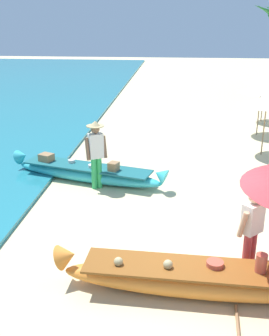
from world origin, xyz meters
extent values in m
plane|color=beige|center=(0.00, 0.00, 0.00)|extent=(80.00, 80.00, 0.00)
ellipsoid|color=orange|center=(0.44, -1.10, 0.23)|extent=(4.53, 0.88, 0.46)
cone|color=orange|center=(-1.76, -1.02, 0.51)|extent=(0.42, 0.44, 0.50)
cube|color=brown|center=(0.44, -1.10, 0.46)|extent=(3.81, 0.86, 0.04)
sphere|color=tan|center=(-0.89, -1.14, 0.54)|extent=(0.15, 0.15, 0.15)
sphere|color=tan|center=(-0.11, -1.14, 0.54)|extent=(0.15, 0.15, 0.15)
cylinder|color=#B74C38|center=(0.64, -1.02, 0.51)|extent=(0.28, 0.28, 0.10)
cylinder|color=#B74C38|center=(1.32, -1.10, 0.62)|extent=(0.18, 0.18, 0.32)
ellipsoid|color=#33B2BC|center=(-2.39, 3.50, 0.21)|extent=(4.27, 1.79, 0.41)
cone|color=#33B2BC|center=(-0.39, 2.96, 0.46)|extent=(0.50, 0.51, 0.49)
cone|color=#33B2BC|center=(-4.39, 4.04, 0.46)|extent=(0.50, 0.51, 0.49)
cube|color=#1C6267|center=(-2.39, 3.50, 0.41)|extent=(3.62, 1.62, 0.04)
cube|color=#9E754C|center=(-3.60, 3.81, 0.52)|extent=(0.45, 0.42, 0.22)
cylinder|color=silver|center=(-2.87, 3.73, 0.46)|extent=(0.19, 0.19, 0.10)
cylinder|color=silver|center=(-2.23, 3.40, 0.46)|extent=(0.20, 0.20, 0.10)
cube|color=#9E754C|center=(-1.63, 3.24, 0.53)|extent=(0.31, 0.32, 0.24)
cylinder|color=green|center=(-1.98, 3.08, 0.42)|extent=(0.14, 0.14, 0.83)
cylinder|color=green|center=(-2.10, 3.01, 0.42)|extent=(0.14, 0.14, 0.83)
cube|color=silver|center=(-2.04, 3.05, 1.15)|extent=(0.42, 0.37, 0.63)
cylinder|color=brown|center=(-1.83, 3.15, 1.10)|extent=(0.18, 0.22, 0.57)
cylinder|color=brown|center=(-2.23, 2.91, 1.10)|extent=(0.18, 0.22, 0.57)
sphere|color=brown|center=(-2.04, 3.05, 1.58)|extent=(0.22, 0.22, 0.22)
cylinder|color=tan|center=(-2.04, 3.05, 1.66)|extent=(0.44, 0.44, 0.02)
cone|color=tan|center=(-2.04, 3.05, 1.73)|extent=(0.26, 0.26, 0.12)
cylinder|color=#B2383D|center=(1.22, -0.47, 0.40)|extent=(0.14, 0.14, 0.79)
cylinder|color=#B2383D|center=(1.32, -0.37, 0.40)|extent=(0.14, 0.14, 0.79)
cube|color=silver|center=(1.27, -0.42, 1.06)|extent=(0.41, 0.41, 0.53)
cylinder|color=tan|center=(1.09, -0.57, 1.01)|extent=(0.19, 0.20, 0.49)
cylinder|color=tan|center=(1.42, -0.25, 1.01)|extent=(0.19, 0.20, 0.49)
sphere|color=tan|center=(1.27, -0.42, 1.44)|extent=(0.22, 0.22, 0.22)
cylinder|color=#8E6B47|center=(2.74, 6.33, 0.95)|extent=(0.04, 0.04, 1.90)
cone|color=silver|center=(2.74, 6.33, 1.75)|extent=(1.60, 1.60, 0.32)
cylinder|color=#8E6B47|center=(3.01, 8.75, 0.95)|extent=(0.04, 0.04, 1.90)
cone|color=silver|center=(3.01, 8.75, 1.75)|extent=(1.60, 1.60, 0.32)
cylinder|color=#8E6B47|center=(3.58, 10.96, 0.95)|extent=(0.04, 0.04, 1.90)
cone|color=silver|center=(3.58, 10.96, 1.75)|extent=(1.60, 1.60, 0.32)
cone|color=#287033|center=(4.91, 18.42, 4.44)|extent=(1.51, 0.99, 1.07)
cone|color=#287033|center=(4.80, 18.05, 4.51)|extent=(1.90, 1.02, 0.93)
camera|label=1|loc=(-0.07, -6.71, 4.19)|focal=43.99mm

